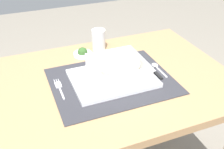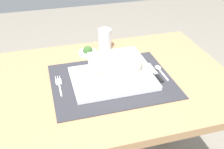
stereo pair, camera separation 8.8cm
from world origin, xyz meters
name	(u,v)px [view 1 (the left image)]	position (x,y,z in m)	size (l,w,h in m)	color
dining_table	(109,103)	(0.00, 0.00, 0.61)	(0.94, 0.66, 0.72)	#A37A51
placemat	(112,81)	(0.01, -0.02, 0.72)	(0.44, 0.35, 0.00)	#2D2D33
serving_plate	(112,78)	(0.01, -0.01, 0.73)	(0.30, 0.22, 0.02)	white
porridge_bowl	(118,68)	(0.04, 0.00, 0.76)	(0.19, 0.19, 0.05)	white
fork	(59,87)	(-0.19, 0.01, 0.73)	(0.02, 0.13, 0.00)	silver
spoon	(156,67)	(0.21, 0.00, 0.73)	(0.02, 0.11, 0.01)	silver
butter_knife	(154,71)	(0.18, -0.02, 0.73)	(0.01, 0.14, 0.01)	black
drinking_glass	(99,41)	(0.05, 0.25, 0.76)	(0.06, 0.06, 0.09)	white
condiment_saucer	(83,53)	(-0.04, 0.22, 0.73)	(0.08, 0.08, 0.04)	white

